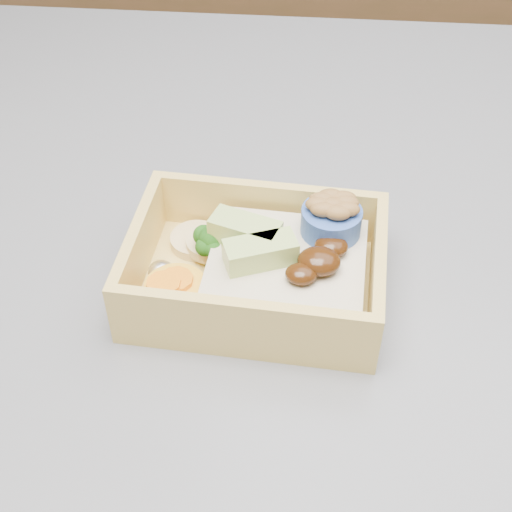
{
  "coord_description": "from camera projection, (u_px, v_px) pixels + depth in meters",
  "views": [
    {
      "loc": [
        0.01,
        -0.45,
        1.28
      ],
      "look_at": [
        -0.02,
        -0.11,
        0.95
      ],
      "focal_mm": 50.0,
      "sensor_mm": 36.0,
      "label": 1
    }
  ],
  "objects": [
    {
      "name": "bento_box",
      "position": [
        265.0,
        266.0,
        0.48
      ],
      "size": [
        0.18,
        0.13,
        0.06
      ],
      "rotation": [
        0.0,
        0.0,
        -0.06
      ],
      "color": "#DEB95B",
      "rests_on": "island"
    }
  ]
}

